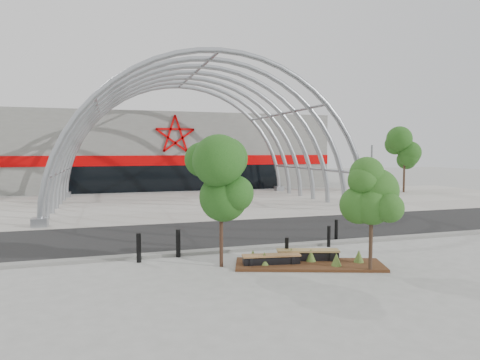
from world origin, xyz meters
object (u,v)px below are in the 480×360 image
at_px(street_tree_0, 221,184).
at_px(bench_1, 308,256).
at_px(bollard_2, 287,249).
at_px(bench_0, 271,261).
at_px(signal_pole, 371,178).
at_px(street_tree_1, 372,192).

distance_m(street_tree_0, bench_1, 4.21).
xyz_separation_m(bench_1, bollard_2, (-0.66, 0.43, 0.21)).
bearing_deg(street_tree_0, bench_0, -16.84).
distance_m(bench_1, bollard_2, 0.81).
xyz_separation_m(signal_pole, bench_0, (-11.05, -10.27, -2.12)).
height_order(street_tree_1, bench_1, street_tree_1).
xyz_separation_m(street_tree_0, bollard_2, (2.53, 0.03, -2.52)).
relative_size(street_tree_0, bench_1, 1.77).
bearing_deg(street_tree_0, bench_1, -7.10).
relative_size(street_tree_1, bench_1, 1.64).
bearing_deg(bench_1, bollard_2, 146.84).
distance_m(street_tree_1, bollard_2, 3.82).
bearing_deg(bollard_2, street_tree_1, -46.15).
xyz_separation_m(street_tree_1, bench_0, (-2.94, 1.65, -2.52)).
distance_m(street_tree_1, bench_1, 3.39).
bearing_deg(bench_0, street_tree_0, 163.16).
distance_m(street_tree_0, bollard_2, 3.57).
bearing_deg(bench_1, street_tree_1, -50.57).
bearing_deg(bollard_2, bench_1, -33.16).
height_order(signal_pole, street_tree_1, signal_pole).
bearing_deg(signal_pole, bench_1, -133.27).
relative_size(street_tree_0, street_tree_1, 1.08).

